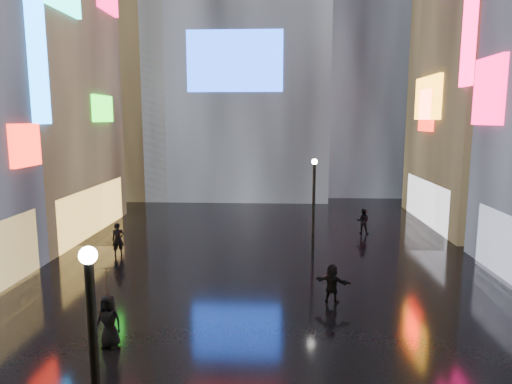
{
  "coord_description": "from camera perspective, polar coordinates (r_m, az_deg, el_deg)",
  "views": [
    {
      "loc": [
        0.69,
        -1.96,
        7.24
      ],
      "look_at": [
        0.0,
        12.0,
        5.0
      ],
      "focal_mm": 32.0,
      "sensor_mm": 36.0,
      "label": 1
    }
  ],
  "objects": [
    {
      "name": "umbrella_2",
      "position": [
        15.36,
        -18.17,
        -10.56
      ],
      "size": [
        1.31,
        1.32,
        0.94
      ],
      "primitive_type": "imported",
      "rotation": [
        0.0,
        0.0,
        0.33
      ],
      "color": "black",
      "rests_on": "pedestrian_4"
    },
    {
      "name": "pedestrian_7",
      "position": [
        29.93,
        13.24,
        -3.57
      ],
      "size": [
        0.92,
        0.81,
        1.6
      ],
      "primitive_type": "imported",
      "rotation": [
        0.0,
        0.0,
        2.84
      ],
      "color": "black",
      "rests_on": "ground"
    },
    {
      "name": "tower_flank_left",
      "position": [
        46.71,
        -16.15,
        15.84
      ],
      "size": [
        10.0,
        10.0,
        26.0
      ],
      "primitive_type": "cube",
      "color": "black",
      "rests_on": "ground"
    },
    {
      "name": "pedestrian_6",
      "position": [
        25.56,
        -16.85,
        -5.69
      ],
      "size": [
        0.77,
        0.69,
        1.77
      ],
      "primitive_type": "imported",
      "rotation": [
        0.0,
        0.0,
        0.53
      ],
      "color": "black",
      "rests_on": "ground"
    },
    {
      "name": "building_left_far",
      "position": [
        32.77,
        -28.78,
        14.57
      ],
      "size": [
        10.28,
        12.0,
        22.0
      ],
      "color": "black",
      "rests_on": "ground"
    },
    {
      "name": "pedestrian_4",
      "position": [
        15.84,
        -17.92,
        -15.11
      ],
      "size": [
        0.9,
        0.65,
        1.72
      ],
      "primitive_type": "imported",
      "rotation": [
        0.0,
        0.0,
        -0.13
      ],
      "color": "black",
      "rests_on": "ground"
    },
    {
      "name": "ground",
      "position": [
        23.13,
        0.99,
        -9.14
      ],
      "size": [
        140.0,
        140.0,
        0.0
      ],
      "primitive_type": "plane",
      "color": "black",
      "rests_on": "ground"
    },
    {
      "name": "lamp_far",
      "position": [
        24.18,
        7.23,
        -1.2
      ],
      "size": [
        0.3,
        0.3,
        5.2
      ],
      "color": "black",
      "rests_on": "ground"
    },
    {
      "name": "lamp_near",
      "position": [
        8.77,
        -19.45,
        -20.76
      ],
      "size": [
        0.3,
        0.3,
        5.2
      ],
      "color": "black",
      "rests_on": "ground"
    },
    {
      "name": "tower_flank_right",
      "position": [
        49.64,
        13.24,
        20.21
      ],
      "size": [
        12.0,
        12.0,
        34.0
      ],
      "primitive_type": "cube",
      "color": "black",
      "rests_on": "ground"
    },
    {
      "name": "pedestrian_5",
      "position": [
        18.7,
        9.49,
        -11.22
      ],
      "size": [
        1.52,
        0.98,
        1.57
      ],
      "primitive_type": "imported",
      "rotation": [
        0.0,
        0.0,
        2.75
      ],
      "color": "black",
      "rests_on": "ground"
    }
  ]
}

